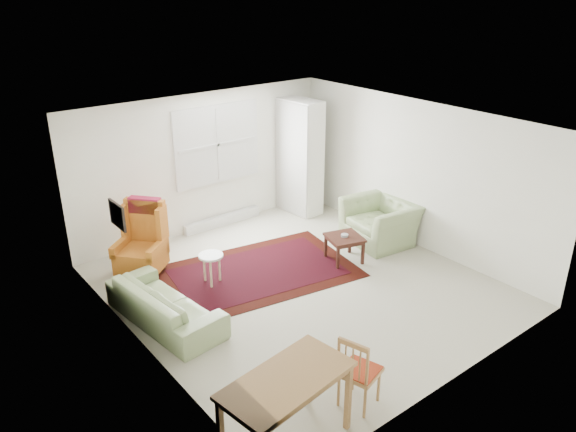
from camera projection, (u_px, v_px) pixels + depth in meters
room at (293, 205)px, 8.16m from camera, size 5.04×5.54×2.51m
rug at (258, 271)px, 8.87m from camera, size 3.26×2.38×0.03m
sofa at (164, 297)px, 7.47m from camera, size 0.95×1.95×0.76m
armchair at (380, 218)px, 9.75m from camera, size 1.14×1.26×0.90m
wingback_chair at (139, 240)px, 8.59m from camera, size 0.99×0.98×1.18m
coffee_table at (344, 248)px, 9.17m from camera, size 0.67×0.67×0.44m
stool at (212, 269)px, 8.46m from camera, size 0.41×0.41×0.50m
cabinet at (300, 157)px, 10.80m from camera, size 0.54×0.92×2.22m
desk at (287, 413)px, 5.43m from camera, size 1.40×0.84×0.84m
desk_chair at (360, 370)px, 5.99m from camera, size 0.49×0.49×0.90m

